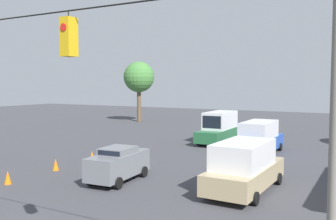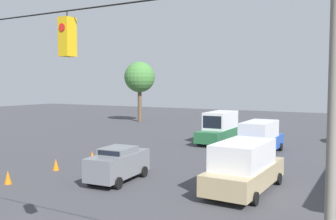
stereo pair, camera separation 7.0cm
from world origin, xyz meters
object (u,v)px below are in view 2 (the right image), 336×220
at_px(box_truck_green_withflow_deep, 220,127).
at_px(traffic_cone_second, 8,177).
at_px(box_truck_tan_oncoming_far, 244,166).
at_px(tree_horizon_left, 140,77).
at_px(traffic_cone_fourth, 92,156).
at_px(traffic_cone_third, 56,165).
at_px(box_truck_blue_oncoming_deep, 260,138).
at_px(sedan_grey_withflow_mid, 118,163).

bearing_deg(box_truck_green_withflow_deep, traffic_cone_second, 76.35).
distance_m(box_truck_tan_oncoming_far, box_truck_green_withflow_deep, 16.30).
distance_m(traffic_cone_second, tree_horizon_left, 35.43).
xyz_separation_m(box_truck_green_withflow_deep, traffic_cone_fourth, (4.74, 12.72, -1.06)).
height_order(box_truck_green_withflow_deep, traffic_cone_third, box_truck_green_withflow_deep).
height_order(box_truck_green_withflow_deep, traffic_cone_fourth, box_truck_green_withflow_deep).
bearing_deg(box_truck_blue_oncoming_deep, traffic_cone_second, 57.82).
relative_size(box_truck_green_withflow_deep, tree_horizon_left, 0.81).
xyz_separation_m(sedan_grey_withflow_mid, traffic_cone_second, (4.97, 3.50, -0.65)).
height_order(box_truck_blue_oncoming_deep, sedan_grey_withflow_mid, box_truck_blue_oncoming_deep).
height_order(sedan_grey_withflow_mid, traffic_cone_fourth, sedan_grey_withflow_mid).
relative_size(box_truck_blue_oncoming_deep, tree_horizon_left, 0.79).
xyz_separation_m(sedan_grey_withflow_mid, traffic_cone_fourth, (4.92, -3.47, -0.65)).
xyz_separation_m(box_truck_tan_oncoming_far, sedan_grey_withflow_mid, (6.89, 1.52, -0.28)).
xyz_separation_m(box_truck_tan_oncoming_far, traffic_cone_third, (12.02, 1.32, -0.93)).
bearing_deg(box_truck_green_withflow_deep, box_truck_tan_oncoming_far, 115.74).
bearing_deg(traffic_cone_fourth, tree_horizon_left, -63.26).
relative_size(traffic_cone_second, traffic_cone_fourth, 1.00).
distance_m(traffic_cone_third, traffic_cone_fourth, 3.28).
distance_m(box_truck_blue_oncoming_deep, tree_horizon_left, 28.70).
distance_m(box_truck_tan_oncoming_far, traffic_cone_fourth, 12.01).
height_order(sedan_grey_withflow_mid, tree_horizon_left, tree_horizon_left).
height_order(box_truck_green_withflow_deep, tree_horizon_left, tree_horizon_left).
distance_m(traffic_cone_second, traffic_cone_fourth, 6.97).
xyz_separation_m(box_truck_tan_oncoming_far, traffic_cone_second, (11.86, 5.02, -0.93)).
relative_size(traffic_cone_fourth, tree_horizon_left, 0.08).
xyz_separation_m(traffic_cone_second, tree_horizon_left, (12.80, -32.47, 6.13)).
relative_size(box_truck_blue_oncoming_deep, box_truck_green_withflow_deep, 0.97).
relative_size(sedan_grey_withflow_mid, traffic_cone_fourth, 6.10).
xyz_separation_m(box_truck_green_withflow_deep, traffic_cone_third, (4.94, 16.00, -1.06)).
bearing_deg(traffic_cone_second, traffic_cone_fourth, -90.36).
relative_size(sedan_grey_withflow_mid, tree_horizon_left, 0.51).
relative_size(box_truck_tan_oncoming_far, tree_horizon_left, 0.73).
xyz_separation_m(traffic_cone_third, tree_horizon_left, (12.64, -28.77, 6.13)).
height_order(box_truck_blue_oncoming_deep, traffic_cone_second, box_truck_blue_oncoming_deep).
height_order(box_truck_tan_oncoming_far, tree_horizon_left, tree_horizon_left).
bearing_deg(box_truck_tan_oncoming_far, box_truck_green_withflow_deep, -64.26).
bearing_deg(traffic_cone_third, sedan_grey_withflow_mid, 177.76).
relative_size(box_truck_tan_oncoming_far, traffic_cone_second, 8.77).
height_order(traffic_cone_second, traffic_cone_third, same).
relative_size(box_truck_green_withflow_deep, traffic_cone_second, 9.67).
relative_size(box_truck_green_withflow_deep, sedan_grey_withflow_mid, 1.59).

